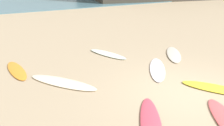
# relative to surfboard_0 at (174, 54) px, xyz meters

# --- Properties ---
(ground_plane) EXTENTS (120.00, 120.00, 0.00)m
(ground_plane) POSITION_rel_surfboard_0_xyz_m (-1.97, -2.93, -0.04)
(ground_plane) COLOR tan
(surfboard_0) EXTENTS (1.71, 2.05, 0.08)m
(surfboard_0) POSITION_rel_surfboard_0_xyz_m (0.00, 0.00, 0.00)
(surfboard_0) COLOR silver
(surfboard_0) RESTS_ON ground_plane
(surfboard_1) EXTENTS (1.79, 2.46, 0.07)m
(surfboard_1) POSITION_rel_surfboard_0_xyz_m (-3.96, -3.65, -0.00)
(surfboard_1) COLOR #D4455B
(surfboard_1) RESTS_ON ground_plane
(surfboard_2) EXTENTS (1.60, 1.97, 0.08)m
(surfboard_2) POSITION_rel_surfboard_0_xyz_m (-1.08, -3.05, -0.00)
(surfboard_2) COLOR yellow
(surfboard_2) RESTS_ON ground_plane
(surfboard_3) EXTENTS (1.97, 2.37, 0.07)m
(surfboard_3) POSITION_rel_surfboard_0_xyz_m (-5.08, -0.43, -0.00)
(surfboard_3) COLOR #F9E8C6
(surfboard_3) RESTS_ON ground_plane
(surfboard_4) EXTENTS (1.18, 2.04, 0.09)m
(surfboard_4) POSITION_rel_surfboard_0_xyz_m (-2.51, 1.36, 0.00)
(surfboard_4) COLOR white
(surfboard_4) RESTS_ON ground_plane
(surfboard_5) EXTENTS (1.79, 2.17, 0.06)m
(surfboard_5) POSITION_rel_surfboard_0_xyz_m (-1.66, -0.97, -0.01)
(surfboard_5) COLOR white
(surfboard_5) RESTS_ON ground_plane
(surfboard_7) EXTENTS (0.67, 2.09, 0.07)m
(surfboard_7) POSITION_rel_surfboard_0_xyz_m (-6.24, 1.33, -0.00)
(surfboard_7) COLOR orange
(surfboard_7) RESTS_ON ground_plane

